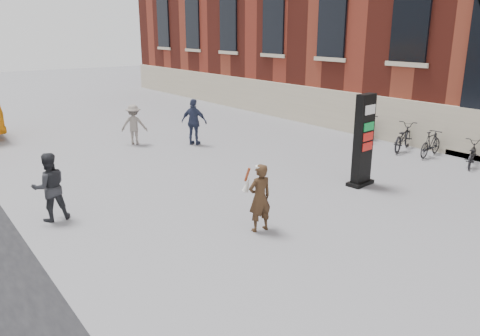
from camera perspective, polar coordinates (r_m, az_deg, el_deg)
ground at (r=10.75m, az=6.75°, el=-8.05°), size 100.00×100.00×0.00m
info_pylon at (r=14.07m, az=14.80°, el=3.26°), size 0.91×0.52×2.71m
woman at (r=10.60m, az=2.40°, el=-3.54°), size 0.64×0.59×1.59m
pedestrian_a at (r=12.07m, az=-22.21°, el=-2.16°), size 0.85×0.68×1.68m
pedestrian_b at (r=19.24m, az=-12.80°, el=5.19°), size 1.19×1.06×1.60m
pedestrian_c at (r=18.76m, az=-5.61°, el=5.60°), size 0.98×1.14×1.84m
bike_4 at (r=17.62m, az=26.41°, el=1.58°), size 1.71×1.15×0.85m
bike_5 at (r=18.32m, az=22.23°, el=2.77°), size 1.64×0.69×0.96m
bike_6 at (r=18.92m, az=19.26°, el=3.59°), size 2.07×1.29×1.03m
bike_7 at (r=19.89m, az=15.27°, el=4.65°), size 1.91×1.07×1.11m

